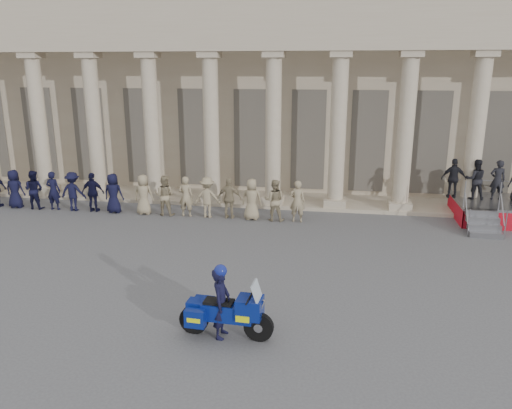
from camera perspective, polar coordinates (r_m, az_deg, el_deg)
The scene contains 6 objects.
ground at distance 14.05m, azimuth -7.95°, elevation -8.71°, with size 90.00×90.00×0.00m, color #4E4E51.
building at distance 27.24m, azimuth 1.19°, elevation 13.01°, with size 40.00×12.50×9.00m.
officer_rank at distance 21.71m, azimuth -20.51°, elevation 1.43°, with size 18.71×0.61×1.61m.
reviewing_stand at distance 21.20m, azimuth 26.98°, elevation 1.65°, with size 4.91×3.73×2.31m.
motorcycle at distance 11.07m, azimuth -3.39°, elevation -12.19°, with size 2.12×0.88×1.36m.
rider at distance 10.98m, azimuth -4.01°, elevation -10.95°, with size 0.41×0.60×1.69m.
Camera 1 is at (4.02, -12.17, 5.74)m, focal length 35.00 mm.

